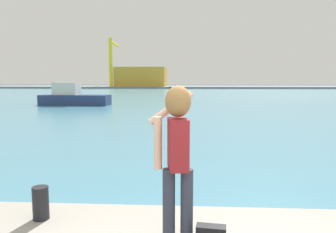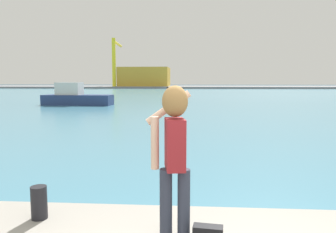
{
  "view_description": "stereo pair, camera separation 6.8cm",
  "coord_description": "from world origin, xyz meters",
  "views": [
    {
      "loc": [
        -0.32,
        -2.53,
        2.26
      ],
      "look_at": [
        -0.73,
        4.3,
        1.5
      ],
      "focal_mm": 35.06,
      "sensor_mm": 36.0,
      "label": 1
    },
    {
      "loc": [
        -0.25,
        -2.53,
        2.26
      ],
      "look_at": [
        -0.73,
        4.3,
        1.5
      ],
      "focal_mm": 35.06,
      "sensor_mm": 36.0,
      "label": 2
    }
  ],
  "objects": [
    {
      "name": "ground_plane",
      "position": [
        0.0,
        50.0,
        0.0
      ],
      "size": [
        220.0,
        220.0,
        0.0
      ],
      "primitive_type": "plane",
      "color": "#334751"
    },
    {
      "name": "harbor_water",
      "position": [
        0.0,
        52.0,
        0.01
      ],
      "size": [
        140.0,
        100.0,
        0.02
      ],
      "primitive_type": "cube",
      "color": "teal",
      "rests_on": "ground_plane"
    },
    {
      "name": "far_shore_dock",
      "position": [
        0.0,
        92.0,
        0.25
      ],
      "size": [
        140.0,
        20.0,
        0.51
      ],
      "primitive_type": "cube",
      "color": "gray",
      "rests_on": "ground_plane"
    },
    {
      "name": "person_photographer",
      "position": [
        -0.43,
        0.99,
        1.53
      ],
      "size": [
        0.53,
        0.55,
        1.74
      ],
      "rotation": [
        0.0,
        0.0,
        1.74
      ],
      "color": "#2D3342",
      "rests_on": "quay_promenade"
    },
    {
      "name": "harbor_bollard",
      "position": [
        -2.21,
        1.44,
        0.68
      ],
      "size": [
        0.21,
        0.21,
        0.43
      ],
      "primitive_type": "cylinder",
      "color": "black",
      "rests_on": "quay_promenade"
    },
    {
      "name": "boat_moored",
      "position": [
        -10.59,
        26.27,
        0.72
      ],
      "size": [
        6.21,
        2.2,
        2.03
      ],
      "rotation": [
        0.0,
        0.0,
        -0.04
      ],
      "color": "navy",
      "rests_on": "harbor_water"
    },
    {
      "name": "warehouse_left",
      "position": [
        -13.65,
        92.37,
        3.17
      ],
      "size": [
        13.92,
        12.35,
        5.32
      ],
      "primitive_type": "cube",
      "color": "gold",
      "rests_on": "far_shore_dock"
    },
    {
      "name": "port_crane",
      "position": [
        -21.4,
        88.43,
        8.97
      ],
      "size": [
        1.84,
        14.46,
        13.0
      ],
      "color": "yellow",
      "rests_on": "far_shore_dock"
    }
  ]
}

